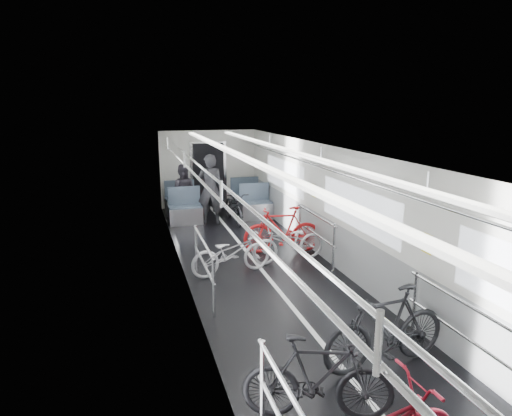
# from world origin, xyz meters

# --- Properties ---
(car_shell) EXTENTS (3.02, 14.01, 2.41)m
(car_shell) POSITION_xyz_m (0.00, 1.78, 1.13)
(car_shell) COLOR black
(car_shell) RESTS_ON ground
(bike_left_mid) EXTENTS (1.65, 0.95, 0.96)m
(bike_left_mid) POSITION_xyz_m (-0.68, -3.29, 0.48)
(bike_left_mid) COLOR black
(bike_left_mid) RESTS_ON floor
(bike_left_far) EXTENTS (1.70, 0.85, 0.85)m
(bike_left_far) POSITION_xyz_m (-0.62, 1.02, 0.43)
(bike_left_far) COLOR silver
(bike_left_far) RESTS_ON floor
(bike_right_near) EXTENTS (1.80, 0.68, 1.06)m
(bike_right_near) POSITION_xyz_m (0.52, -2.61, 0.53)
(bike_right_near) COLOR black
(bike_right_near) RESTS_ON floor
(bike_right_mid) EXTENTS (1.68, 0.78, 0.85)m
(bike_right_mid) POSITION_xyz_m (0.68, 1.36, 0.43)
(bike_right_mid) COLOR silver
(bike_right_mid) RESTS_ON floor
(bike_right_far) EXTENTS (1.77, 0.73, 1.03)m
(bike_right_far) POSITION_xyz_m (0.75, 1.98, 0.52)
(bike_right_far) COLOR red
(bike_right_far) RESTS_ON floor
(bike_aisle) EXTENTS (0.63, 1.69, 0.88)m
(bike_aisle) POSITION_xyz_m (0.30, 4.76, 0.44)
(bike_aisle) COLOR black
(bike_aisle) RESTS_ON floor
(person_standing) EXTENTS (0.79, 0.62, 1.91)m
(person_standing) POSITION_xyz_m (-0.33, 4.80, 0.96)
(person_standing) COLOR black
(person_standing) RESTS_ON floor
(person_seated) EXTENTS (0.91, 0.81, 1.56)m
(person_seated) POSITION_xyz_m (-0.98, 5.63, 0.78)
(person_seated) COLOR #2D2931
(person_seated) RESTS_ON floor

